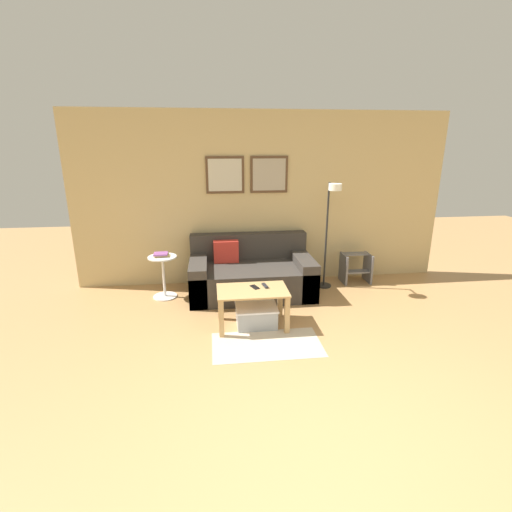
{
  "coord_description": "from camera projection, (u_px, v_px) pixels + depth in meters",
  "views": [
    {
      "loc": [
        -0.79,
        -1.99,
        2.09
      ],
      "look_at": [
        -0.29,
        2.03,
        0.85
      ],
      "focal_mm": 26.0,
      "sensor_mm": 36.0,
      "label": 1
    }
  ],
  "objects": [
    {
      "name": "ground_plane",
      "position": [
        333.0,
        454.0,
        2.6
      ],
      "size": [
        16.0,
        16.0,
        0.0
      ],
      "primitive_type": "plane",
      "color": "tan"
    },
    {
      "name": "wall_back",
      "position": [
        263.0,
        199.0,
        5.57
      ],
      "size": [
        5.6,
        0.09,
        2.55
      ],
      "color": "tan",
      "rests_on": "ground_plane"
    },
    {
      "name": "area_rug",
      "position": [
        267.0,
        344.0,
        4.0
      ],
      "size": [
        1.18,
        0.64,
        0.01
      ],
      "primitive_type": "cube",
      "color": "#C1B299",
      "rests_on": "ground_plane"
    },
    {
      "name": "couch",
      "position": [
        251.0,
        274.0,
        5.35
      ],
      "size": [
        1.73,
        0.99,
        0.8
      ],
      "color": "#38332D",
      "rests_on": "ground_plane"
    },
    {
      "name": "coffee_table",
      "position": [
        252.0,
        298.0,
        4.32
      ],
      "size": [
        0.82,
        0.51,
        0.46
      ],
      "color": "tan",
      "rests_on": "ground_plane"
    },
    {
      "name": "storage_bin",
      "position": [
        256.0,
        315.0,
        4.43
      ],
      "size": [
        0.49,
        0.43,
        0.24
      ],
      "color": "#9EA3A8",
      "rests_on": "ground_plane"
    },
    {
      "name": "floor_lamp",
      "position": [
        330.0,
        220.0,
        5.2
      ],
      "size": [
        0.23,
        0.46,
        1.57
      ],
      "color": "black",
      "rests_on": "ground_plane"
    },
    {
      "name": "side_table",
      "position": [
        163.0,
        273.0,
        5.15
      ],
      "size": [
        0.39,
        0.39,
        0.6
      ],
      "color": "white",
      "rests_on": "ground_plane"
    },
    {
      "name": "book_stack",
      "position": [
        161.0,
        255.0,
        5.09
      ],
      "size": [
        0.21,
        0.18,
        0.04
      ],
      "color": "#D8C666",
      "rests_on": "side_table"
    },
    {
      "name": "remote_control",
      "position": [
        265.0,
        286.0,
        4.38
      ],
      "size": [
        0.07,
        0.15,
        0.02
      ],
      "primitive_type": "cube",
      "rotation": [
        0.0,
        0.0,
        0.18
      ],
      "color": "#232328",
      "rests_on": "coffee_table"
    },
    {
      "name": "cell_phone",
      "position": [
        255.0,
        287.0,
        4.36
      ],
      "size": [
        0.11,
        0.15,
        0.01
      ],
      "primitive_type": "cube",
      "rotation": [
        0.0,
        0.0,
        0.39
      ],
      "color": "black",
      "rests_on": "coffee_table"
    },
    {
      "name": "step_stool",
      "position": [
        356.0,
        267.0,
        5.76
      ],
      "size": [
        0.43,
        0.33,
        0.45
      ],
      "color": "slate",
      "rests_on": "ground_plane"
    }
  ]
}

